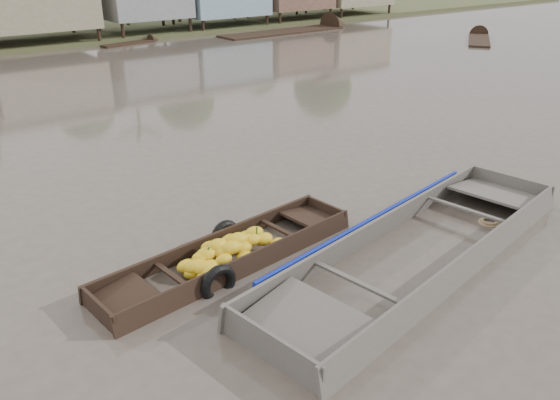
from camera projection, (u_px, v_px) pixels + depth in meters
ground at (335, 246)px, 10.77m from camera, size 120.00×120.00×0.00m
banana_boat at (227, 256)px, 10.13m from camera, size 5.46×1.81×0.75m
viewer_boat at (418, 253)px, 10.36m from camera, size 8.41×3.35×0.66m
distant_boats at (161, 50)px, 32.06m from camera, size 49.74×15.15×0.35m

